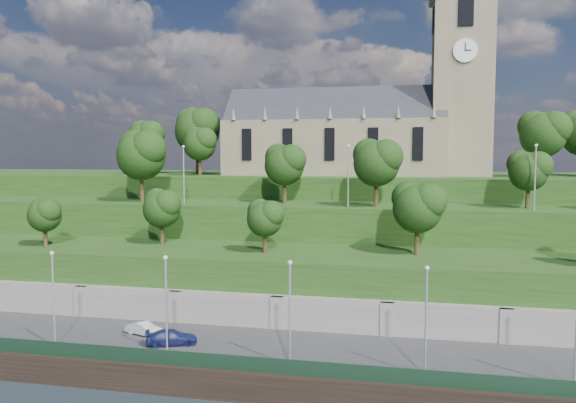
# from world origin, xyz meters

# --- Properties ---
(promenade) EXTENTS (160.00, 12.00, 2.00)m
(promenade) POSITION_xyz_m (0.00, 6.00, 1.00)
(promenade) COLOR #2D2D30
(promenade) RESTS_ON ground
(quay_wall) EXTENTS (160.00, 0.50, 2.20)m
(quay_wall) POSITION_xyz_m (0.00, -0.05, 1.10)
(quay_wall) COLOR black
(quay_wall) RESTS_ON ground
(fence) EXTENTS (160.00, 0.10, 1.20)m
(fence) POSITION_xyz_m (0.00, 0.60, 2.60)
(fence) COLOR black
(fence) RESTS_ON promenade
(retaining_wall) EXTENTS (160.00, 2.10, 5.00)m
(retaining_wall) POSITION_xyz_m (0.00, 11.97, 2.50)
(retaining_wall) COLOR slate
(retaining_wall) RESTS_ON ground
(embankment_lower) EXTENTS (160.00, 12.00, 8.00)m
(embankment_lower) POSITION_xyz_m (0.00, 18.00, 4.00)
(embankment_lower) COLOR #1D3B13
(embankment_lower) RESTS_ON ground
(embankment_upper) EXTENTS (160.00, 10.00, 12.00)m
(embankment_upper) POSITION_xyz_m (0.00, 29.00, 6.00)
(embankment_upper) COLOR #1D3B13
(embankment_upper) RESTS_ON ground
(hilltop) EXTENTS (160.00, 32.00, 15.00)m
(hilltop) POSITION_xyz_m (0.00, 50.00, 7.50)
(hilltop) COLOR #1D3B13
(hilltop) RESTS_ON ground
(church) EXTENTS (38.60, 12.35, 27.60)m
(church) POSITION_xyz_m (0.79, 45.98, 22.52)
(church) COLOR #6E624D
(church) RESTS_ON hilltop
(trees_lower) EXTENTS (69.55, 8.51, 8.03)m
(trees_lower) POSITION_xyz_m (7.63, 18.69, 12.66)
(trees_lower) COLOR #302512
(trees_lower) RESTS_ON embankment_lower
(trees_upper) EXTENTS (64.83, 8.31, 9.25)m
(trees_upper) POSITION_xyz_m (0.73, 28.00, 17.59)
(trees_upper) COLOR #302512
(trees_upper) RESTS_ON embankment_upper
(trees_hilltop) EXTENTS (73.65, 15.55, 10.69)m
(trees_hilltop) POSITION_xyz_m (2.60, 45.32, 21.35)
(trees_hilltop) COLOR #302512
(trees_hilltop) RESTS_ON hilltop
(lamp_posts_promenade) EXTENTS (60.36, 0.36, 8.11)m
(lamp_posts_promenade) POSITION_xyz_m (-2.00, 2.50, 6.67)
(lamp_posts_promenade) COLOR #B2B2B7
(lamp_posts_promenade) RESTS_ON promenade
(lamp_posts_upper) EXTENTS (40.36, 0.36, 7.18)m
(lamp_posts_upper) POSITION_xyz_m (-0.00, 26.00, 16.18)
(lamp_posts_upper) COLOR #B2B2B7
(lamp_posts_upper) RESTS_ON embankment_upper
(car_middle) EXTENTS (3.67, 2.14, 1.14)m
(car_middle) POSITION_xyz_m (-16.23, 7.03, 2.57)
(car_middle) COLOR #9E9FA3
(car_middle) RESTS_ON promenade
(car_right) EXTENTS (4.62, 3.14, 1.24)m
(car_right) POSITION_xyz_m (-12.75, 5.13, 2.62)
(car_right) COLOR navy
(car_right) RESTS_ON promenade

